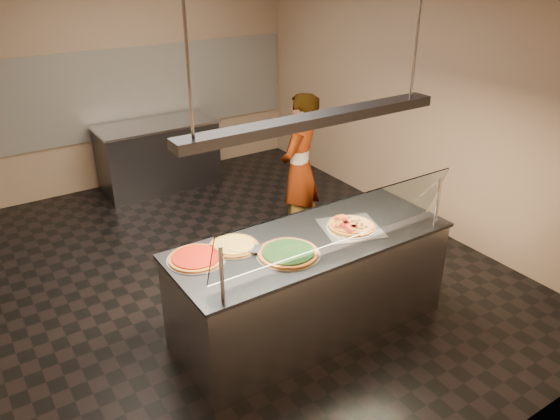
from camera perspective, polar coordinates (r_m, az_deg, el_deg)
ground at (r=5.93m, az=-4.75°, el=-6.20°), size 5.00×6.00×0.02m
wall_back at (r=7.99m, az=-15.94°, el=13.17°), size 5.00×0.02×3.00m
wall_front at (r=3.19m, az=21.43°, el=-6.96°), size 5.00×0.02×3.00m
wall_right at (r=6.78m, az=14.03°, el=11.22°), size 0.02×6.00×3.00m
tile_band at (r=8.01m, az=-15.69°, el=11.75°), size 4.90×0.02×1.20m
serving_counter at (r=4.82m, az=3.16°, el=-7.80°), size 2.42×0.94×0.93m
sneeze_guard at (r=4.20m, az=6.17°, el=-1.32°), size 2.18×0.18×0.54m
perforated_tray at (r=4.76m, az=7.41°, el=-1.83°), size 0.61×0.61×0.01m
half_pizza_pepperoni at (r=4.69m, az=6.53°, el=-1.83°), size 0.32×0.45×0.05m
half_pizza_sausage at (r=4.81m, az=8.29°, el=-1.32°), size 0.32×0.45×0.04m
pizza_spinach at (r=4.33m, az=0.84°, el=-4.50°), size 0.51×0.51×0.03m
pizza_cheese at (r=4.45m, az=-4.87°, el=-3.68°), size 0.42×0.42×0.03m
pizza_tomato at (r=4.31m, az=-8.78°, el=-4.97°), size 0.46×0.46×0.03m
pizza_spatula at (r=4.35m, az=-3.82°, el=-4.15°), size 0.28×0.17×0.02m
prep_table at (r=7.91m, az=-12.57°, el=5.59°), size 1.63×0.74×0.93m
worker at (r=6.16m, az=2.06°, el=4.29°), size 0.75×0.68×1.73m
heat_lamp_housing at (r=4.18m, az=3.66°, el=9.38°), size 2.30×0.18×0.08m
lamp_rod_left at (r=3.56m, az=-9.63°, el=15.17°), size 0.02×0.02×1.01m
lamp_rod_right at (r=4.72m, az=14.13°, el=17.39°), size 0.02×0.02×1.01m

